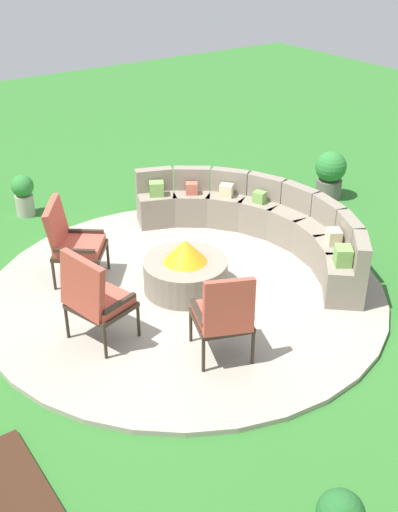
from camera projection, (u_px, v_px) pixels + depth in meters
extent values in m
plane|color=#2D6B28|center=(186.00, 292.00, 7.71)|extent=(24.00, 24.00, 0.00)
cylinder|color=#9E9384|center=(186.00, 290.00, 7.69)|extent=(4.86, 4.86, 0.06)
cylinder|color=gray|center=(185.00, 275.00, 7.58)|extent=(1.02, 1.02, 0.39)
cylinder|color=black|center=(185.00, 263.00, 7.50)|extent=(0.67, 0.67, 0.06)
cone|color=orange|center=(185.00, 251.00, 7.42)|extent=(0.53, 0.53, 0.28)
cube|color=gray|center=(344.00, 281.00, 7.37)|extent=(0.70, 0.69, 0.47)
cube|color=gray|center=(361.00, 252.00, 7.16)|extent=(0.51, 0.47, 0.33)
cube|color=gray|center=(335.00, 260.00, 7.83)|extent=(0.67, 0.64, 0.47)
cube|color=gray|center=(350.00, 231.00, 7.65)|extent=(0.55, 0.37, 0.33)
cube|color=gray|center=(316.00, 241.00, 8.26)|extent=(0.60, 0.53, 0.47)
cube|color=gray|center=(328.00, 212.00, 8.12)|extent=(0.55, 0.25, 0.33)
cube|color=gray|center=(291.00, 227.00, 8.64)|extent=(0.58, 0.50, 0.47)
cube|color=gray|center=(300.00, 198.00, 8.53)|extent=(0.55, 0.21, 0.33)
cube|color=gray|center=(260.00, 216.00, 8.94)|extent=(0.66, 0.62, 0.47)
cube|color=gray|center=(266.00, 187.00, 8.86)|extent=(0.55, 0.35, 0.33)
cube|color=gray|center=(227.00, 209.00, 9.14)|extent=(0.70, 0.68, 0.47)
cube|color=gray|center=(230.00, 181.00, 9.07)|extent=(0.52, 0.45, 0.33)
cube|color=gray|center=(192.00, 207.00, 9.22)|extent=(0.68, 0.70, 0.47)
cube|color=gray|center=(192.00, 178.00, 9.15)|extent=(0.45, 0.52, 0.33)
cube|color=gray|center=(157.00, 209.00, 9.17)|extent=(0.61, 0.66, 0.47)
cube|color=gray|center=(154.00, 180.00, 9.10)|extent=(0.34, 0.55, 0.33)
cube|color=#70A34C|center=(343.00, 256.00, 7.21)|extent=(0.29, 0.28, 0.22)
cube|color=#70A34C|center=(157.00, 189.00, 8.96)|extent=(0.25, 0.26, 0.21)
cube|color=#70A34C|center=(260.00, 197.00, 8.76)|extent=(0.20, 0.19, 0.16)
cube|color=beige|center=(226.00, 190.00, 8.94)|extent=(0.24, 0.23, 0.18)
cube|color=#BC5B47|center=(192.00, 188.00, 9.02)|extent=(0.21, 0.22, 0.17)
cube|color=beige|center=(334.00, 237.00, 7.66)|extent=(0.24, 0.23, 0.19)
cylinder|color=#2D2319|center=(108.00, 256.00, 8.00)|extent=(0.04, 0.04, 0.38)
cylinder|color=#2D2319|center=(99.00, 277.00, 7.53)|extent=(0.04, 0.04, 0.38)
cylinder|color=#2D2319|center=(65.00, 254.00, 8.04)|extent=(0.04, 0.04, 0.38)
cylinder|color=#2D2319|center=(54.00, 276.00, 7.56)|extent=(0.04, 0.04, 0.38)
cube|color=#2D2319|center=(80.00, 250.00, 7.68)|extent=(0.82, 0.82, 0.05)
cube|color=#B24738|center=(80.00, 245.00, 7.65)|extent=(0.76, 0.76, 0.09)
cube|color=#B24738|center=(57.00, 226.00, 7.54)|extent=(0.49, 0.49, 0.68)
cube|color=#2D2319|center=(84.00, 231.00, 7.84)|extent=(0.35, 0.43, 0.04)
cube|color=#2D2319|center=(74.00, 251.00, 7.39)|extent=(0.35, 0.43, 0.04)
cylinder|color=#2D2319|center=(101.00, 303.00, 7.05)|extent=(0.04, 0.04, 0.38)
cylinder|color=#2D2319|center=(138.00, 321.00, 6.73)|extent=(0.04, 0.04, 0.38)
cylinder|color=#2D2319|center=(67.00, 323.00, 6.70)|extent=(0.04, 0.04, 0.38)
cylinder|color=#2D2319|center=(105.00, 343.00, 6.39)|extent=(0.04, 0.04, 0.38)
cube|color=#2D2319|center=(101.00, 305.00, 6.61)|extent=(0.75, 0.69, 0.05)
cube|color=#B24738|center=(101.00, 300.00, 6.58)|extent=(0.69, 0.64, 0.09)
cube|color=#B24738|center=(82.00, 286.00, 6.29)|extent=(0.62, 0.28, 0.70)
cube|color=#2D2319|center=(82.00, 286.00, 6.70)|extent=(0.18, 0.45, 0.04)
cube|color=#2D2319|center=(119.00, 304.00, 6.40)|extent=(0.18, 0.45, 0.04)
cylinder|color=#2D2319|center=(191.00, 326.00, 6.65)|extent=(0.04, 0.04, 0.38)
cylinder|color=#2D2319|center=(237.00, 319.00, 6.76)|extent=(0.04, 0.04, 0.38)
cylinder|color=#2D2319|center=(203.00, 356.00, 6.20)|extent=(0.04, 0.04, 0.38)
cylinder|color=#2D2319|center=(253.00, 348.00, 6.32)|extent=(0.04, 0.04, 0.38)
cube|color=#2D2319|center=(221.00, 320.00, 6.38)|extent=(0.71, 0.71, 0.05)
cube|color=#B24738|center=(221.00, 314.00, 6.34)|extent=(0.66, 0.66, 0.09)
cube|color=#B24738|center=(229.00, 307.00, 6.03)|extent=(0.31, 0.55, 0.60)
cube|color=#2D2319|center=(198.00, 312.00, 6.26)|extent=(0.46, 0.21, 0.04)
cube|color=#2D2319|center=(245.00, 305.00, 6.37)|extent=(0.46, 0.21, 0.04)
cylinder|color=#A89E8E|center=(25.00, 205.00, 9.59)|extent=(0.28, 0.28, 0.33)
sphere|color=#2D7A33|center=(22.00, 186.00, 9.44)|extent=(0.34, 0.34, 0.34)
cylinder|color=#605B56|center=(329.00, 189.00, 10.19)|extent=(0.41, 0.41, 0.30)
sphere|color=#2D7A33|center=(331.00, 167.00, 10.01)|extent=(0.50, 0.50, 0.50)
sphere|color=#E55638|center=(334.00, 162.00, 9.91)|extent=(0.19, 0.19, 0.19)
sphere|color=#E55638|center=(346.00, 511.00, 4.26)|extent=(0.11, 0.11, 0.11)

